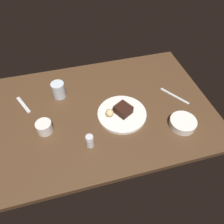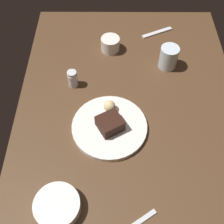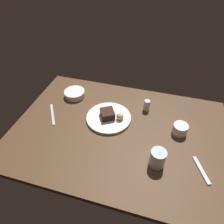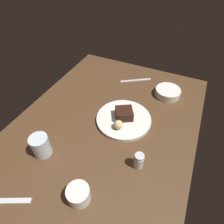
{
  "view_description": "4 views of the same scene",
  "coord_description": "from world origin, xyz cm",
  "px_view_note": "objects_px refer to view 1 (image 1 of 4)",
  "views": [
    {
      "loc": [
        16.79,
        79.5,
        93.15
      ],
      "look_at": [
        -2.41,
        7.67,
        7.62
      ],
      "focal_mm": 34.58,
      "sensor_mm": 36.0,
      "label": 1
    },
    {
      "loc": [
        -63.16,
        6.15,
        89.36
      ],
      "look_at": [
        -4.46,
        6.4,
        7.78
      ],
      "focal_mm": 46.1,
      "sensor_mm": 36.0,
      "label": 2
    },
    {
      "loc": [
        17.35,
        -75.01,
        87.72
      ],
      "look_at": [
        -6.36,
        8.47,
        7.94
      ],
      "focal_mm": 32.22,
      "sensor_mm": 36.0,
      "label": 3
    },
    {
      "loc": [
        51.82,
        28.47,
        70.9
      ],
      "look_at": [
        -6.78,
        1.63,
        7.63
      ],
      "focal_mm": 30.23,
      "sensor_mm": 36.0,
      "label": 4
    }
  ],
  "objects_px": {
    "butter_knife": "(174,96)",
    "chocolate_cake_slice": "(123,110)",
    "bread_roll": "(110,113)",
    "salt_shaker": "(90,141)",
    "dessert_plate": "(122,114)",
    "water_glass": "(59,90)",
    "dessert_spoon": "(23,105)",
    "side_bowl": "(183,123)",
    "coffee_cup": "(44,127)"
  },
  "relations": [
    {
      "from": "dessert_spoon",
      "to": "butter_knife",
      "type": "distance_m",
      "value": 0.88
    },
    {
      "from": "dessert_plate",
      "to": "bread_roll",
      "type": "relative_size",
      "value": 6.19
    },
    {
      "from": "dessert_spoon",
      "to": "water_glass",
      "type": "bearing_deg",
      "value": -109.14
    },
    {
      "from": "bread_roll",
      "to": "butter_knife",
      "type": "relative_size",
      "value": 0.23
    },
    {
      "from": "salt_shaker",
      "to": "coffee_cup",
      "type": "xyz_separation_m",
      "value": [
        0.21,
        -0.14,
        -0.01
      ]
    },
    {
      "from": "chocolate_cake_slice",
      "to": "bread_roll",
      "type": "relative_size",
      "value": 1.88
    },
    {
      "from": "dessert_plate",
      "to": "dessert_spoon",
      "type": "height_order",
      "value": "dessert_plate"
    },
    {
      "from": "coffee_cup",
      "to": "side_bowl",
      "type": "bearing_deg",
      "value": 167.79
    },
    {
      "from": "side_bowl",
      "to": "coffee_cup",
      "type": "height_order",
      "value": "coffee_cup"
    },
    {
      "from": "chocolate_cake_slice",
      "to": "coffee_cup",
      "type": "bearing_deg",
      "value": 0.25
    },
    {
      "from": "water_glass",
      "to": "side_bowl",
      "type": "relative_size",
      "value": 0.69
    },
    {
      "from": "dessert_spoon",
      "to": "salt_shaker",
      "type": "bearing_deg",
      "value": -163.97
    },
    {
      "from": "chocolate_cake_slice",
      "to": "side_bowl",
      "type": "xyz_separation_m",
      "value": [
        -0.28,
        0.15,
        -0.02
      ]
    },
    {
      "from": "water_glass",
      "to": "dessert_spoon",
      "type": "relative_size",
      "value": 0.63
    },
    {
      "from": "side_bowl",
      "to": "salt_shaker",
      "type": "bearing_deg",
      "value": -0.65
    },
    {
      "from": "chocolate_cake_slice",
      "to": "bread_roll",
      "type": "bearing_deg",
      "value": 1.71
    },
    {
      "from": "chocolate_cake_slice",
      "to": "dessert_spoon",
      "type": "relative_size",
      "value": 0.54
    },
    {
      "from": "dessert_plate",
      "to": "salt_shaker",
      "type": "xyz_separation_m",
      "value": [
        0.2,
        0.14,
        0.03
      ]
    },
    {
      "from": "dessert_plate",
      "to": "butter_knife",
      "type": "distance_m",
      "value": 0.35
    },
    {
      "from": "butter_knife",
      "to": "chocolate_cake_slice",
      "type": "bearing_deg",
      "value": 66.75
    },
    {
      "from": "dessert_plate",
      "to": "bread_roll",
      "type": "xyz_separation_m",
      "value": [
        0.07,
        0.0,
        0.03
      ]
    },
    {
      "from": "salt_shaker",
      "to": "coffee_cup",
      "type": "height_order",
      "value": "salt_shaker"
    },
    {
      "from": "coffee_cup",
      "to": "butter_knife",
      "type": "bearing_deg",
      "value": -175.55
    },
    {
      "from": "chocolate_cake_slice",
      "to": "side_bowl",
      "type": "distance_m",
      "value": 0.32
    },
    {
      "from": "dessert_plate",
      "to": "butter_knife",
      "type": "height_order",
      "value": "dessert_plate"
    },
    {
      "from": "side_bowl",
      "to": "coffee_cup",
      "type": "relative_size",
      "value": 1.71
    },
    {
      "from": "side_bowl",
      "to": "butter_knife",
      "type": "height_order",
      "value": "side_bowl"
    },
    {
      "from": "salt_shaker",
      "to": "side_bowl",
      "type": "height_order",
      "value": "salt_shaker"
    },
    {
      "from": "dessert_plate",
      "to": "butter_knife",
      "type": "relative_size",
      "value": 1.4
    },
    {
      "from": "water_glass",
      "to": "dessert_spoon",
      "type": "xyz_separation_m",
      "value": [
        0.21,
        0.02,
        -0.04
      ]
    },
    {
      "from": "dessert_plate",
      "to": "side_bowl",
      "type": "height_order",
      "value": "side_bowl"
    },
    {
      "from": "salt_shaker",
      "to": "water_glass",
      "type": "relative_size",
      "value": 0.75
    },
    {
      "from": "coffee_cup",
      "to": "chocolate_cake_slice",
      "type": "bearing_deg",
      "value": -179.75
    },
    {
      "from": "water_glass",
      "to": "coffee_cup",
      "type": "relative_size",
      "value": 1.18
    },
    {
      "from": "side_bowl",
      "to": "coffee_cup",
      "type": "xyz_separation_m",
      "value": [
        0.69,
        -0.15,
        0.01
      ]
    },
    {
      "from": "bread_roll",
      "to": "salt_shaker",
      "type": "relative_size",
      "value": 0.6
    },
    {
      "from": "water_glass",
      "to": "dessert_spoon",
      "type": "bearing_deg",
      "value": 6.23
    },
    {
      "from": "dessert_plate",
      "to": "dessert_spoon",
      "type": "relative_size",
      "value": 1.77
    },
    {
      "from": "chocolate_cake_slice",
      "to": "dessert_spoon",
      "type": "xyz_separation_m",
      "value": [
        0.53,
        -0.21,
        -0.04
      ]
    },
    {
      "from": "salt_shaker",
      "to": "water_glass",
      "type": "bearing_deg",
      "value": -74.33
    },
    {
      "from": "bread_roll",
      "to": "butter_knife",
      "type": "bearing_deg",
      "value": -171.84
    },
    {
      "from": "dessert_plate",
      "to": "water_glass",
      "type": "relative_size",
      "value": 2.8
    },
    {
      "from": "dessert_plate",
      "to": "salt_shaker",
      "type": "distance_m",
      "value": 0.25
    },
    {
      "from": "salt_shaker",
      "to": "bread_roll",
      "type": "bearing_deg",
      "value": -133.1
    },
    {
      "from": "water_glass",
      "to": "coffee_cup",
      "type": "height_order",
      "value": "water_glass"
    },
    {
      "from": "dessert_plate",
      "to": "chocolate_cake_slice",
      "type": "distance_m",
      "value": 0.03
    },
    {
      "from": "salt_shaker",
      "to": "butter_knife",
      "type": "bearing_deg",
      "value": -159.6
    },
    {
      "from": "salt_shaker",
      "to": "butter_knife",
      "type": "distance_m",
      "value": 0.58
    },
    {
      "from": "butter_knife",
      "to": "water_glass",
      "type": "bearing_deg",
      "value": 41.87
    },
    {
      "from": "bread_roll",
      "to": "dessert_spoon",
      "type": "distance_m",
      "value": 0.5
    }
  ]
}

